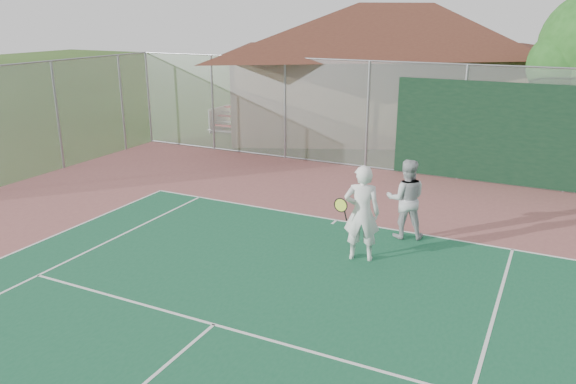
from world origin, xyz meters
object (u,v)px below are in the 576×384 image
object	(u,v)px
bleachers	(244,120)
player_grey_back	(406,200)
clubhouse	(397,54)
player_white_front	(362,214)

from	to	relation	value
bleachers	player_grey_back	distance (m)	12.76
clubhouse	bleachers	world-z (taller)	clubhouse
bleachers	player_white_front	world-z (taller)	player_white_front
bleachers	player_white_front	size ratio (longest dim) A/B	1.37
player_grey_back	bleachers	bearing A→B (deg)	-62.21
bleachers	player_grey_back	bearing A→B (deg)	-43.13
player_white_front	bleachers	bearing A→B (deg)	-64.51
clubhouse	player_white_front	world-z (taller)	clubhouse
clubhouse	bleachers	distance (m)	7.26
clubhouse	player_white_front	size ratio (longest dim) A/B	8.56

